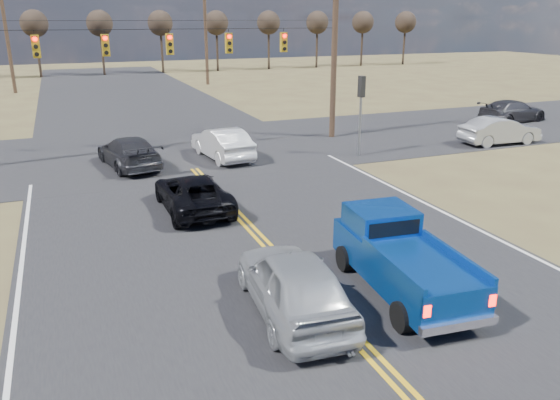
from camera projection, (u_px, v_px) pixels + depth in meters
name	position (u px, v px, depth m)	size (l,w,h in m)	color
ground	(338.00, 321.00, 12.37)	(160.00, 160.00, 0.00)	brown
road_main	(218.00, 195.00, 21.17)	(14.00, 120.00, 0.02)	#28282B
road_cross	(176.00, 150.00, 28.22)	(120.00, 12.00, 0.02)	#28282B
signal_gantry	(181.00, 49.00, 26.60)	(19.60, 4.83, 10.00)	#473323
utility_poles	(174.00, 47.00, 25.67)	(19.60, 58.32, 10.00)	#473323
treeline	(142.00, 31.00, 34.29)	(87.00, 117.80, 7.40)	#33261C
pickup_truck	(400.00, 258.00, 13.51)	(2.29, 5.00, 1.83)	black
silver_suv	(293.00, 283.00, 12.46)	(1.84, 4.59, 1.56)	#B3B8BC
black_suv	(193.00, 193.00, 19.29)	(2.12, 4.59, 1.28)	black
white_car_queue	(222.00, 143.00, 26.40)	(1.59, 4.56, 1.50)	silver
dgrey_car_queue	(129.00, 152.00, 24.86)	(1.97, 4.84, 1.40)	#333338
cross_car_east_near	(500.00, 131.00, 29.43)	(4.43, 1.54, 1.46)	#A0A4A8
cross_car_east_far	(513.00, 111.00, 35.71)	(4.93, 2.00, 1.43)	#333338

